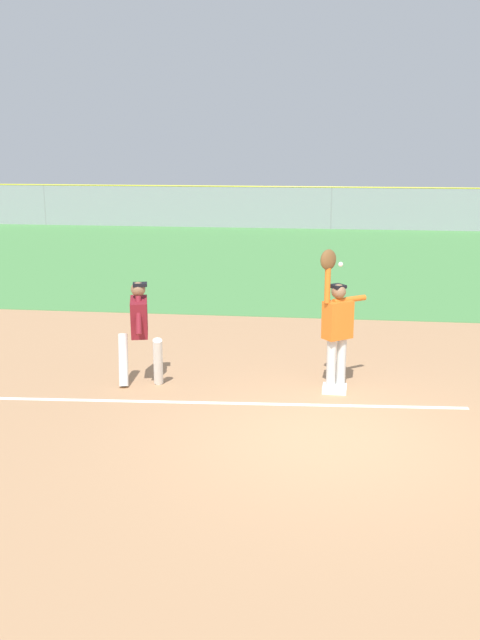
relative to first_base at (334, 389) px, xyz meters
name	(u,v)px	position (x,y,z in m)	size (l,w,h in m)	color
ground_plane	(328,438)	(-0.10, -1.89, -0.04)	(71.57, 71.57, 0.00)	tan
outfield_grass	(330,259)	(-0.10, 12.95, -0.04)	(52.01, 16.36, 0.01)	#4C8C47
chalk_foul_line	(73,400)	(-4.00, -0.90, -0.04)	(12.00, 0.10, 0.01)	white
first_base	(334,389)	(0.00, 0.00, 0.00)	(0.38, 0.38, 0.08)	white
fielder	(337,322)	(0.00, 0.08, 1.08)	(0.77, 0.64, 2.28)	silver
runner	(139,327)	(-3.12, -0.12, 0.96)	(0.83, 0.84, 1.72)	white
baseball	(341,264)	(0.03, -0.09, 2.02)	(0.07, 0.07, 0.07)	white
outfield_fence	(331,208)	(-0.10, 21.13, 0.89)	(52.09, 0.08, 1.85)	#93999E
parked_car_silver	(191,207)	(-6.79, 23.54, 0.63)	(4.57, 2.46, 1.25)	#B7B7BC
parked_car_black	(296,207)	(-1.74, 24.02, 0.63)	(4.41, 2.14, 1.25)	black
parked_car_red	(407,209)	(3.44, 23.93, 0.63)	(4.51, 2.33, 1.25)	#B21E1E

